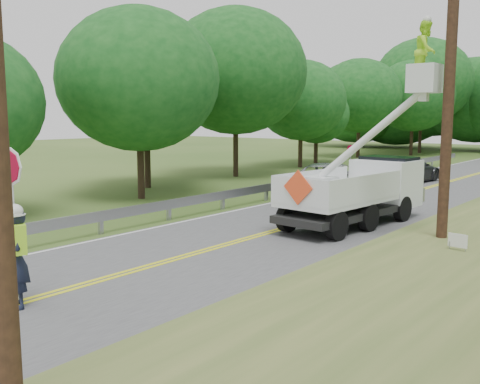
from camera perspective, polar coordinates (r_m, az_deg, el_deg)
The scene contains 10 objects.
ground at distance 12.58m, azimuth -17.59°, elevation -9.74°, with size 140.00×140.00×0.00m, color #32511B.
road at distance 23.20m, azimuth 12.44°, elevation -1.53°, with size 7.20×96.00×0.03m.
guardrail at distance 25.88m, azimuth 5.38°, elevation 0.80°, with size 0.18×48.00×0.77m.
treeline_left at distance 42.89m, azimuth 9.50°, elevation 10.67°, with size 11.18×53.99×11.52m.
flagger at distance 11.48m, azimuth -22.34°, elevation -5.84°, with size 1.18×0.69×3.11m.
bucket_truck at distance 19.55m, azimuth 13.45°, elevation 1.05°, with size 4.51×6.58×6.37m.
suv_silver at distance 25.24m, azimuth 9.39°, elevation 1.20°, with size 2.72×5.89×1.64m, color #A9ACB0.
suv_darkgrey at distance 32.39m, azimuth 17.13°, elevation 2.27°, with size 2.06×5.08×1.47m, color #34363B.
stop_sign_permanent at distance 31.41m, azimuth 11.47°, elevation 3.46°, with size 0.45×0.14×2.15m.
yard_sign at distance 15.21m, azimuth 21.76°, elevation -4.84°, with size 0.51×0.09×0.73m.
Camera 1 is at (10.06, -6.57, 3.73)m, focal length 40.89 mm.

